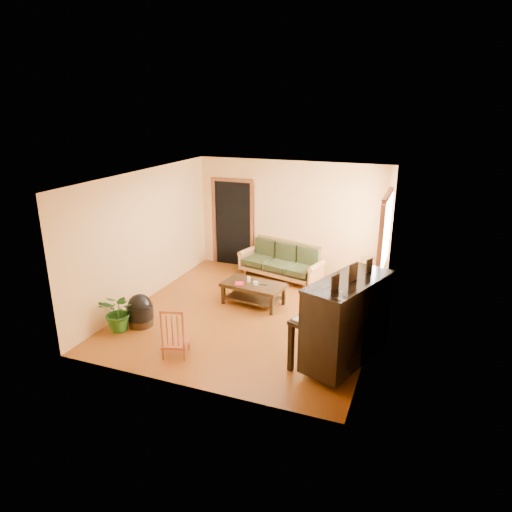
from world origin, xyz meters
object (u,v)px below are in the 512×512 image
at_px(armchair, 347,300).
at_px(potted_plant, 119,312).
at_px(coffee_table, 254,294).
at_px(red_chair, 175,331).
at_px(ceramic_crock, 380,280).
at_px(sofa, 280,261).
at_px(footstool, 140,314).
at_px(piano, 346,323).

bearing_deg(armchair, potted_plant, -144.66).
height_order(coffee_table, armchair, armchair).
bearing_deg(red_chair, ceramic_crock, 40.09).
bearing_deg(armchair, sofa, 147.21).
height_order(sofa, armchair, sofa).
xyz_separation_m(footstool, potted_plant, (-0.22, -0.29, 0.13)).
distance_m(coffee_table, piano, 2.65).
bearing_deg(footstool, sofa, 62.87).
xyz_separation_m(coffee_table, footstool, (-1.56, -1.58, 0.00)).
bearing_deg(piano, red_chair, -145.18).
xyz_separation_m(piano, footstool, (-3.65, -0.02, -0.47)).
bearing_deg(footstool, red_chair, -30.36).
bearing_deg(coffee_table, ceramic_crock, 40.55).
height_order(armchair, ceramic_crock, armchair).
relative_size(armchair, potted_plant, 1.13).
height_order(coffee_table, piano, piano).
distance_m(footstool, red_chair, 1.31).
xyz_separation_m(coffee_table, ceramic_crock, (2.23, 1.91, -0.10)).
xyz_separation_m(coffee_table, armchair, (1.84, -0.02, 0.18)).
relative_size(coffee_table, red_chair, 1.45).
height_order(footstool, red_chair, red_chair).
xyz_separation_m(armchair, footstool, (-3.40, -1.56, -0.18)).
relative_size(piano, ceramic_crock, 6.33).
bearing_deg(red_chair, coffee_table, 61.69).
xyz_separation_m(ceramic_crock, potted_plant, (-4.01, -3.77, 0.23)).
bearing_deg(sofa, coffee_table, -77.33).
height_order(piano, ceramic_crock, piano).
height_order(sofa, red_chair, red_chair).
relative_size(coffee_table, footstool, 2.61).
height_order(coffee_table, red_chair, red_chair).
xyz_separation_m(red_chair, ceramic_crock, (2.67, 4.14, -0.29)).
height_order(footstool, potted_plant, potted_plant).
bearing_deg(ceramic_crock, footstool, -137.40).
xyz_separation_m(footstool, red_chair, (1.12, -0.65, 0.20)).
bearing_deg(ceramic_crock, red_chair, -122.88).
bearing_deg(potted_plant, ceramic_crock, 43.22).
bearing_deg(coffee_table, red_chair, -101.27).
distance_m(armchair, footstool, 3.74).
distance_m(red_chair, potted_plant, 1.39).
relative_size(sofa, red_chair, 2.30).
height_order(sofa, ceramic_crock, sofa).
xyz_separation_m(sofa, footstool, (-1.60, -3.13, -0.19)).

